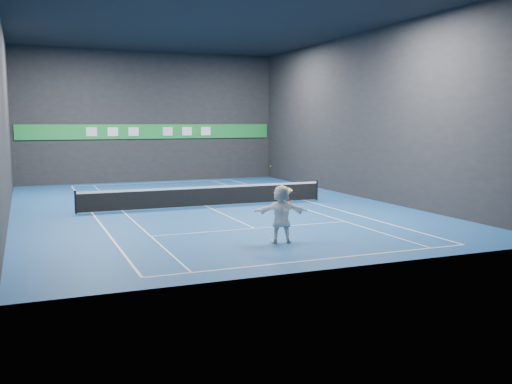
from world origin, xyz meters
name	(u,v)px	position (x,y,z in m)	size (l,w,h in m)	color
ground	(206,206)	(0.00, 0.00, 0.00)	(26.00, 26.00, 0.00)	navy
ceiling	(204,20)	(0.00, 0.00, 9.00)	(26.00, 26.00, 0.00)	black
wall_back	(150,117)	(0.00, 13.00, 4.50)	(18.00, 0.10, 9.00)	black
wall_front	(344,110)	(0.00, -13.00, 4.50)	(18.00, 0.10, 9.00)	black
wall_left	(4,114)	(-9.00, 0.00, 4.50)	(0.10, 26.00, 9.00)	black
wall_right	(363,116)	(9.00, 0.00, 4.50)	(0.10, 26.00, 9.00)	black
baseline_near	(322,259)	(0.00, -11.89, 0.00)	(10.98, 0.08, 0.01)	white
baseline_far	(155,183)	(0.00, 11.89, 0.00)	(10.98, 0.08, 0.01)	white
sideline_doubles_left	(92,213)	(-5.49, 0.00, 0.00)	(0.08, 23.78, 0.01)	white
sideline_doubles_right	(305,201)	(5.49, 0.00, 0.00)	(0.08, 23.78, 0.01)	white
sideline_singles_left	(122,211)	(-4.11, 0.00, 0.00)	(0.06, 23.78, 0.01)	white
sideline_singles_right	(281,202)	(4.11, 0.00, 0.00)	(0.06, 23.78, 0.01)	white
service_line_near	(255,228)	(0.00, -6.40, 0.00)	(8.23, 0.06, 0.01)	white
service_line_far	(175,192)	(0.00, 6.40, 0.00)	(8.23, 0.06, 0.01)	white
center_service_line	(206,206)	(0.00, 0.00, 0.00)	(0.06, 12.80, 0.01)	white
player	(281,214)	(-0.12, -9.17, 1.01)	(1.87, 0.60, 2.02)	white
tennis_ball	(271,166)	(-0.55, -9.21, 2.68)	(0.06, 0.06, 0.06)	yellow
tennis_net	(206,196)	(0.00, 0.00, 0.54)	(12.50, 0.10, 1.07)	black
sponsor_banner	(151,132)	(0.00, 12.93, 3.50)	(17.64, 0.11, 1.00)	#1D8836
tennis_racket	(289,192)	(0.18, -9.12, 1.75)	(0.40, 0.39, 0.68)	red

